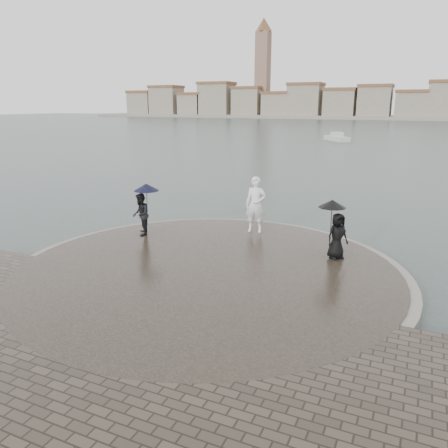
% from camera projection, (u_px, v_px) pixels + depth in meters
% --- Properties ---
extents(ground, '(400.00, 400.00, 0.00)m').
position_uv_depth(ground, '(144.00, 327.00, 10.78)').
color(ground, '#2B3835').
rests_on(ground, ground).
extents(kerb_ring, '(12.50, 12.50, 0.32)m').
position_uv_depth(kerb_ring, '(207.00, 273.00, 13.81)').
color(kerb_ring, gray).
rests_on(kerb_ring, ground).
extents(quay_tip, '(11.90, 11.90, 0.36)m').
position_uv_depth(quay_tip, '(207.00, 273.00, 13.81)').
color(quay_tip, '#2D261E').
rests_on(quay_tip, ground).
extents(statue, '(0.90, 0.68, 2.23)m').
position_uv_depth(statue, '(256.00, 205.00, 17.32)').
color(statue, white).
rests_on(statue, quay_tip).
extents(visitor_left, '(1.22, 1.10, 2.04)m').
position_uv_depth(visitor_left, '(142.00, 208.00, 16.89)').
color(visitor_left, black).
rests_on(visitor_left, quay_tip).
extents(visitor_right, '(1.15, 1.00, 1.95)m').
position_uv_depth(visitor_right, '(336.00, 227.00, 14.35)').
color(visitor_right, black).
rests_on(visitor_right, quay_tip).
extents(far_skyline, '(260.00, 20.00, 37.00)m').
position_uv_depth(far_skyline, '(392.00, 103.00, 152.81)').
color(far_skyline, gray).
rests_on(far_skyline, ground).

